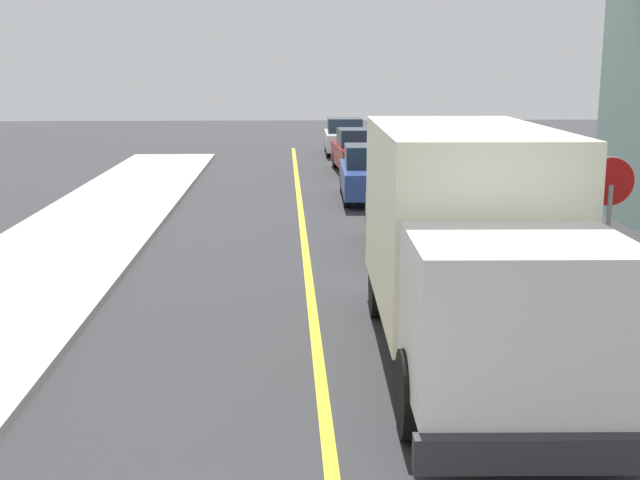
{
  "coord_description": "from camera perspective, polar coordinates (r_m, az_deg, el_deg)",
  "views": [
    {
      "loc": [
        -0.45,
        -3.56,
        4.04
      ],
      "look_at": [
        0.09,
        8.95,
        1.4
      ],
      "focal_mm": 46.3,
      "sensor_mm": 36.0,
      "label": 1
    }
  ],
  "objects": [
    {
      "name": "parked_car_furthest",
      "position": [
        38.92,
        1.71,
        7.12
      ],
      "size": [
        1.9,
        4.44,
        1.67
      ],
      "color": "silver",
      "rests_on": "ground"
    },
    {
      "name": "parked_car_near",
      "position": [
        18.28,
        6.56,
        1.6
      ],
      "size": [
        1.83,
        4.41,
        1.67
      ],
      "color": "#4C564C",
      "rests_on": "ground"
    },
    {
      "name": "parked_car_mid",
      "position": [
        25.51,
        3.55,
        4.57
      ],
      "size": [
        1.94,
        4.46,
        1.67
      ],
      "color": "#2D4793",
      "rests_on": "ground"
    },
    {
      "name": "stop_sign",
      "position": [
        13.94,
        19.35,
        2.22
      ],
      "size": [
        0.8,
        0.1,
        2.65
      ],
      "color": "gray",
      "rests_on": "ground"
    },
    {
      "name": "centre_line_yellow",
      "position": [
        14.15,
        -0.55,
        -4.66
      ],
      "size": [
        0.16,
        56.0,
        0.01
      ],
      "primitive_type": "cube",
      "color": "gold",
      "rests_on": "ground"
    },
    {
      "name": "box_truck",
      "position": [
        11.53,
        10.23,
        0.35
      ],
      "size": [
        2.64,
        7.26,
        3.2
      ],
      "color": "#F2EDCC",
      "rests_on": "ground"
    },
    {
      "name": "parked_car_far",
      "position": [
        32.21,
        2.74,
        6.11
      ],
      "size": [
        1.98,
        4.47,
        1.67
      ],
      "color": "maroon",
      "rests_on": "ground"
    }
  ]
}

